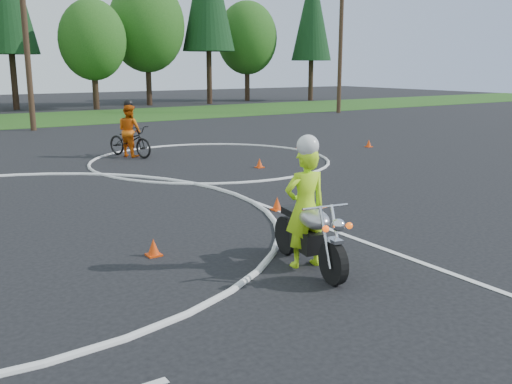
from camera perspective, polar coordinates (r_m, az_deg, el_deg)
course_markings at (r=14.08m, az=-18.52°, el=-1.12°), size 19.05×19.05×0.12m
primary_motorcycle at (r=9.08m, az=5.42°, el=-4.28°), size 0.82×2.19×1.15m
rider_primary_grp at (r=9.06m, az=4.94°, el=-1.20°), size 0.77×0.57×2.14m
rider_second_grp at (r=20.73m, az=-12.50°, el=5.44°), size 1.43×2.23×2.03m
traffic_cones at (r=14.28m, az=-6.34°, el=0.17°), size 22.24×12.23×0.30m
treeline at (r=46.51m, az=-13.36°, el=16.48°), size 38.20×8.10×14.52m
utility_poles at (r=30.65m, az=-22.14°, el=15.45°), size 41.60×1.12×10.00m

